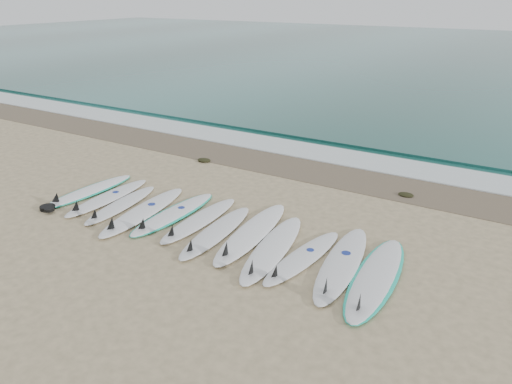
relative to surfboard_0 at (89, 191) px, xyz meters
The scene contains 20 objects.
ground 3.44m from the surfboard_0, ahead, with size 120.00×120.00×0.00m, color tan.
ocean 32.72m from the surfboard_0, 83.97° to the left, with size 120.00×55.00×0.03m, color #1C5952.
wet_sand_band 5.38m from the surfboard_0, 50.27° to the left, with size 120.00×1.80×0.01m, color brown.
foam_band 6.52m from the surfboard_0, 58.16° to the left, with size 120.00×1.40×0.04m, color silver.
wave_crest 7.83m from the surfboard_0, 63.96° to the left, with size 120.00×1.00×0.10m, color #1C5952.
surfboard_0 is the anchor object (origin of this frame).
surfboard_1 0.68m from the surfboard_0, ahead, with size 0.67×2.53×0.32m.
surfboard_2 1.25m from the surfboard_0, ahead, with size 0.80×2.37×0.30m.
surfboard_3 1.92m from the surfboard_0, ahead, with size 0.94×2.86×0.36m.
surfboard_4 2.50m from the surfboard_0, ahead, with size 0.64×2.55×0.32m.
surfboard_5 3.15m from the surfboard_0, ahead, with size 0.60×2.49×0.32m.
surfboard_6 3.76m from the surfboard_0, ahead, with size 0.79×2.57×0.32m.
surfboard_7 4.37m from the surfboard_0, ahead, with size 0.95×2.96×0.37m.
surfboard_8 5.02m from the surfboard_0, ahead, with size 1.04×2.83×0.36m.
surfboard_9 5.61m from the surfboard_0, ahead, with size 0.69×2.40×0.30m.
surfboard_10 6.28m from the surfboard_0, ahead, with size 1.00×2.88×0.36m.
surfboard_11 6.92m from the surfboard_0, ahead, with size 0.95×2.91×0.36m.
seaweed_near 3.35m from the surfboard_0, 74.72° to the left, with size 0.39×0.30×0.08m, color black.
seaweed_far 7.30m from the surfboard_0, 30.19° to the left, with size 0.35×0.27×0.07m, color black.
leash_coil 1.13m from the surfboard_0, 87.92° to the right, with size 0.46×0.36×0.11m.
Camera 1 is at (5.48, -7.09, 4.35)m, focal length 35.00 mm.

